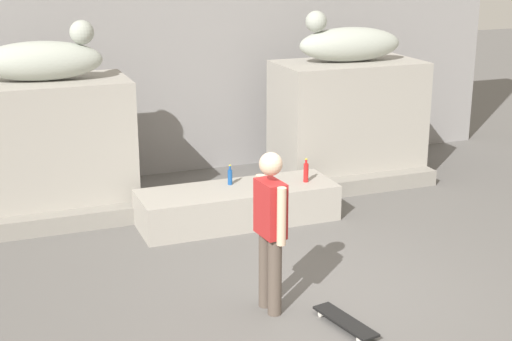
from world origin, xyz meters
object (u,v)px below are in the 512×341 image
at_px(skater, 270,225).
at_px(skateboard, 345,321).
at_px(statue_reclining_right, 348,43).
at_px(bottle_red, 306,172).
at_px(statue_reclining_left, 43,59).
at_px(bottle_blue, 230,177).

relative_size(skater, skateboard, 2.03).
xyz_separation_m(statue_reclining_right, skateboard, (-2.24, -4.35, -2.07)).
bearing_deg(statue_reclining_right, skater, 59.25).
distance_m(skateboard, bottle_red, 3.20).
relative_size(skateboard, bottle_red, 2.51).
distance_m(skater, bottle_red, 2.84).
distance_m(statue_reclining_left, bottle_blue, 2.89).
distance_m(statue_reclining_left, skateboard, 5.31).
bearing_deg(skater, skateboard, -143.83).
bearing_deg(statue_reclining_left, bottle_blue, -18.57).
relative_size(statue_reclining_left, bottle_red, 5.06).
relative_size(statue_reclining_left, skater, 0.99).
height_order(statue_reclining_right, bottle_red, statue_reclining_right).
height_order(skater, bottle_red, skater).
bearing_deg(skateboard, statue_reclining_left, 15.94).
bearing_deg(skateboard, statue_reclining_right, -38.43).
height_order(skater, bottle_blue, skater).
bearing_deg(statue_reclining_left, bottle_red, -15.22).
xyz_separation_m(skater, skateboard, (0.54, -0.61, -0.86)).
relative_size(statue_reclining_right, bottle_red, 5.02).
bearing_deg(statue_reclining_right, bottle_blue, 31.29).
bearing_deg(statue_reclining_left, skater, -58.13).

